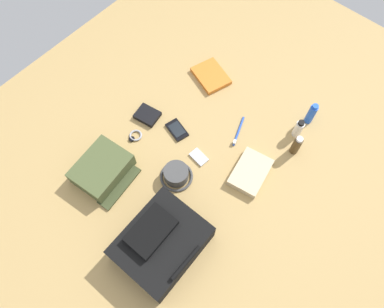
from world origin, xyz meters
name	(u,v)px	position (x,y,z in m)	size (l,w,h in m)	color
ground_plane	(192,159)	(0.00, 0.00, -0.01)	(2.64, 2.02, 0.02)	#AA8950
backpack	(161,243)	(0.39, 0.17, 0.07)	(0.35, 0.29, 0.15)	black
toiletry_pouch	(103,170)	(0.32, -0.25, 0.04)	(0.26, 0.26, 0.08)	#47512D
bucket_hat	(176,174)	(0.12, 0.01, 0.03)	(0.15, 0.15, 0.07)	#434343
deodorant_spray	(311,114)	(-0.52, 0.29, 0.06)	(0.04, 0.04, 0.13)	blue
toothpaste_tube	(298,129)	(-0.42, 0.29, 0.05)	(0.04, 0.04, 0.11)	white
cologne_bottle	(296,145)	(-0.34, 0.33, 0.06)	(0.04, 0.04, 0.12)	#473319
paperback_novel	(211,76)	(-0.41, -0.23, 0.01)	(0.19, 0.22, 0.02)	orange
cell_phone	(177,130)	(-0.06, -0.15, 0.01)	(0.09, 0.13, 0.01)	black
media_player	(199,157)	(-0.02, 0.02, 0.01)	(0.06, 0.09, 0.01)	#B7B7BC
wristwatch	(135,136)	(0.09, -0.28, 0.01)	(0.07, 0.06, 0.01)	#99999E
toothbrush	(238,133)	(-0.24, 0.08, 0.01)	(0.16, 0.07, 0.02)	blue
wallet	(147,115)	(-0.03, -0.31, 0.01)	(0.09, 0.11, 0.02)	black
folded_towel	(250,172)	(-0.11, 0.25, 0.02)	(0.20, 0.14, 0.04)	#C6B289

